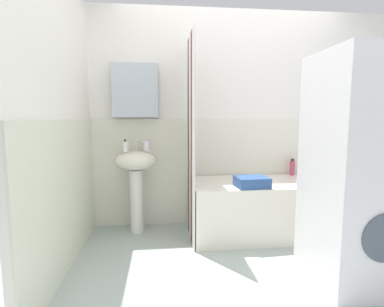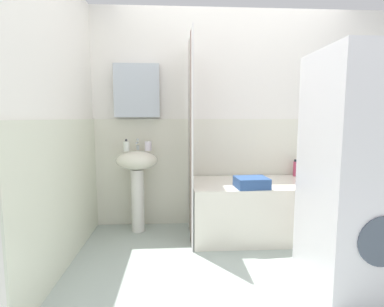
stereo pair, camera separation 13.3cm
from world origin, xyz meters
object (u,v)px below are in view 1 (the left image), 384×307
Objects in this scene: conditioner_bottle at (292,167)px; shampoo_bottle at (304,167)px; toothbrush_cup at (147,146)px; soap_dispenser at (125,146)px; sink at (136,173)px; bathtub at (259,208)px; towel_folded at (252,182)px; washer_dryer_stack at (357,170)px.

shampoo_bottle is at bearing -11.59° from conditioner_bottle.
toothbrush_cup is at bearing -176.49° from conditioner_bottle.
toothbrush_cup is 0.47× the size of shampoo_bottle.
sink is at bearing 19.77° from soap_dispenser.
bathtub is (1.16, -0.20, -0.64)m from toothbrush_cup.
towel_folded is (-0.16, -0.23, 0.33)m from bathtub.
shampoo_bottle is at bearing 3.78° from soap_dispenser.
soap_dispenser is (-0.10, -0.04, 0.29)m from sink.
bathtub is at bearing -148.38° from conditioner_bottle.
soap_dispenser reaches higher than toothbrush_cup.
shampoo_bottle is at bearing 2.45° from toothbrush_cup.
soap_dispenser is 1.30× the size of toothbrush_cup.
conditioner_bottle is (1.86, 0.16, -0.28)m from soap_dispenser.
soap_dispenser reaches higher than sink.
soap_dispenser is 0.67× the size of conditioner_bottle.
bathtub is at bearing -7.90° from sink.
toothbrush_cup is at bearing 156.95° from towel_folded.
washer_dryer_stack is (-0.09, -1.24, 0.19)m from conditioner_bottle.
conditioner_bottle is at bearing 31.62° from bathtub.
toothbrush_cup is (0.12, 0.02, 0.28)m from sink.
washer_dryer_stack reaches higher than towel_folded.
shampoo_bottle is at bearing 24.17° from bathtub.
shampoo_bottle reaches higher than conditioner_bottle.
bathtub is at bearing 55.25° from towel_folded.
towel_folded reaches higher than bathtub.
washer_dryer_stack is (0.55, -0.72, 0.23)m from towel_folded.
sink is 4.19× the size of shampoo_bottle.
soap_dispenser is at bearing 148.38° from washer_dryer_stack.
conditioner_bottle is at bearing 39.33° from towel_folded.
bathtub is (1.38, -0.14, -0.64)m from soap_dispenser.
bathtub is 4.76× the size of towel_folded.
shampoo_bottle is 0.70× the size of towel_folded.
shampoo_bottle is at bearing 79.86° from washer_dryer_stack.
washer_dryer_stack reaches higher than conditioner_bottle.
toothbrush_cup is 0.52× the size of conditioner_bottle.
soap_dispenser reaches higher than towel_folded.
soap_dispenser is 1.89m from conditioner_bottle.
sink is at bearing -177.11° from shampoo_bottle.
sink is 0.61× the size of bathtub.
towel_folded is (1.22, -0.37, -0.32)m from soap_dispenser.
bathtub is at bearing -5.86° from soap_dispenser.
soap_dispenser is 0.43× the size of towel_folded.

